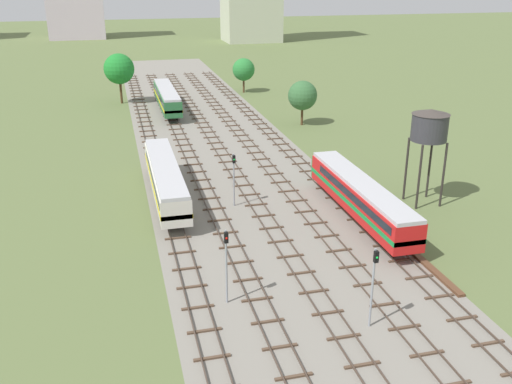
{
  "coord_description": "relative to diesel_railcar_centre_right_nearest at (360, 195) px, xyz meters",
  "views": [
    {
      "loc": [
        -13.59,
        -19.15,
        22.94
      ],
      "look_at": [
        0.0,
        34.54,
        1.5
      ],
      "focal_mm": 39.94,
      "sensor_mm": 36.0,
      "label": 1
    }
  ],
  "objects": [
    {
      "name": "ground_plane",
      "position": [
        -8.96,
        27.62,
        -2.6
      ],
      "size": [
        480.0,
        480.0,
        0.0
      ],
      "primitive_type": "plane",
      "color": "#5B6B3D"
    },
    {
      "name": "ballast_bed",
      "position": [
        -8.96,
        27.62,
        -2.59
      ],
      "size": [
        21.92,
        176.0,
        0.01
      ],
      "primitive_type": "cube",
      "color": "gray",
      "rests_on": "ground"
    },
    {
      "name": "track_far_left",
      "position": [
        -17.92,
        28.62,
        -2.46
      ],
      "size": [
        2.4,
        126.0,
        0.29
      ],
      "color": "#47382D",
      "rests_on": "ground"
    },
    {
      "name": "track_left",
      "position": [
        -13.44,
        28.62,
        -2.46
      ],
      "size": [
        2.4,
        126.0,
        0.29
      ],
      "color": "#47382D",
      "rests_on": "ground"
    },
    {
      "name": "track_centre_left",
      "position": [
        -8.96,
        28.62,
        -2.46
      ],
      "size": [
        2.4,
        126.0,
        0.29
      ],
      "color": "#47382D",
      "rests_on": "ground"
    },
    {
      "name": "track_centre",
      "position": [
        -4.48,
        28.62,
        -2.46
      ],
      "size": [
        2.4,
        126.0,
        0.29
      ],
      "color": "#47382D",
      "rests_on": "ground"
    },
    {
      "name": "track_centre_right",
      "position": [
        -0.0,
        28.62,
        -2.46
      ],
      "size": [
        2.4,
        126.0,
        0.29
      ],
      "color": "#47382D",
      "rests_on": "ground"
    },
    {
      "name": "diesel_railcar_centre_right_nearest",
      "position": [
        0.0,
        0.0,
        0.0
      ],
      "size": [
        2.96,
        20.5,
        3.8
      ],
      "color": "red",
      "rests_on": "ground"
    },
    {
      "name": "diesel_railcar_far_left_near",
      "position": [
        -17.92,
        9.93,
        0.0
      ],
      "size": [
        2.96,
        20.5,
        3.8
      ],
      "color": "beige",
      "rests_on": "ground"
    },
    {
      "name": "diesel_railcar_left_mid",
      "position": [
        -13.44,
        51.85,
        0.0
      ],
      "size": [
        2.96,
        20.5,
        3.8
      ],
      "color": "#286638",
      "rests_on": "ground"
    },
    {
      "name": "water_tower",
      "position": [
        8.31,
        2.57,
        5.74
      ],
      "size": [
        3.85,
        3.85,
        10.11
      ],
      "color": "#2D2826",
      "rests_on": "ground"
    },
    {
      "name": "signal_post_nearest",
      "position": [
        -11.2,
        6.58,
        0.99
      ],
      "size": [
        0.28,
        0.47,
        5.68
      ],
      "color": "gray",
      "rests_on": "ground"
    },
    {
      "name": "signal_post_near",
      "position": [
        -15.68,
        -11.68,
        1.13
      ],
      "size": [
        0.28,
        0.47,
        5.92
      ],
      "color": "gray",
      "rests_on": "ground"
    },
    {
      "name": "signal_post_mid",
      "position": [
        -6.72,
        -17.08,
        1.17
      ],
      "size": [
        0.28,
        0.47,
        5.99
      ],
      "color": "gray",
      "rests_on": "ground"
    },
    {
      "name": "lineside_tree_0",
      "position": [
        3.4,
        65.18,
        2.03
      ],
      "size": [
        4.47,
        4.47,
        6.88
      ],
      "color": "#4C331E",
      "rests_on": "ground"
    },
    {
      "name": "lineside_tree_1",
      "position": [
        6.46,
        37.12,
        2.16
      ],
      "size": [
        4.63,
        4.63,
        7.08
      ],
      "color": "#4C331E",
      "rests_on": "ground"
    },
    {
      "name": "lineside_tree_2",
      "position": [
        -21.06,
        60.82,
        3.76
      ],
      "size": [
        5.55,
        5.55,
        9.16
      ],
      "color": "#4C331E",
      "rests_on": "ground"
    },
    {
      "name": "spare_rail_bundle",
      "position": [
        1.66,
        -10.31,
        -2.48
      ],
      "size": [
        0.6,
        10.0,
        0.24
      ],
      "primitive_type": "cube",
      "color": "brown",
      "rests_on": "ground"
    }
  ]
}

